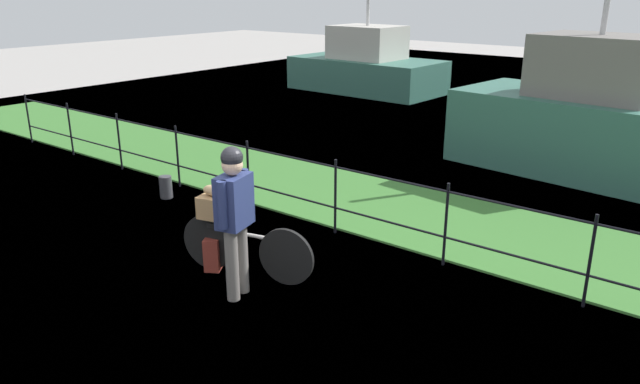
{
  "coord_description": "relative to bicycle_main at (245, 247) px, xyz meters",
  "views": [
    {
      "loc": [
        3.73,
        -3.79,
        3.22
      ],
      "look_at": [
        -0.43,
        1.53,
        0.9
      ],
      "focal_mm": 33.85,
      "sensor_mm": 36.0,
      "label": 1
    }
  ],
  "objects": [
    {
      "name": "ground_plane",
      "position": [
        0.88,
        -0.7,
        -0.36
      ],
      "size": [
        60.0,
        60.0,
        0.0
      ],
      "primitive_type": "plane",
      "color": "#9E9993"
    },
    {
      "name": "grass_strip",
      "position": [
        0.88,
        2.97,
        -0.34
      ],
      "size": [
        27.0,
        2.4,
        0.03
      ],
      "primitive_type": "cube",
      "color": "#38702D",
      "rests_on": "ground"
    },
    {
      "name": "harbor_water",
      "position": [
        0.88,
        9.19,
        -0.35
      ],
      "size": [
        30.0,
        30.0,
        0.0
      ],
      "primitive_type": "plane",
      "color": "#426684",
      "rests_on": "ground"
    },
    {
      "name": "iron_fence",
      "position": [
        0.88,
        1.67,
        0.25
      ],
      "size": [
        18.04,
        0.04,
        1.05
      ],
      "color": "black",
      "rests_on": "ground"
    },
    {
      "name": "bicycle_main",
      "position": [
        0.0,
        0.0,
        0.0
      ],
      "size": [
        1.66,
        0.46,
        0.67
      ],
      "color": "black",
      "rests_on": "ground"
    },
    {
      "name": "wooden_crate",
      "position": [
        -0.37,
        -0.09,
        0.45
      ],
      "size": [
        0.4,
        0.36,
        0.26
      ],
      "primitive_type": "cube",
      "rotation": [
        0.0,
        0.0,
        0.25
      ],
      "color": "#A87F51",
      "rests_on": "bicycle_main"
    },
    {
      "name": "terrier_dog",
      "position": [
        -0.34,
        -0.09,
        0.66
      ],
      "size": [
        0.32,
        0.2,
        0.18
      ],
      "color": "tan",
      "rests_on": "wooden_crate"
    },
    {
      "name": "cyclist_person",
      "position": [
        0.27,
        -0.39,
        0.65
      ],
      "size": [
        0.35,
        0.53,
        1.68
      ],
      "color": "slate",
      "rests_on": "ground"
    },
    {
      "name": "backpack_on_paving",
      "position": [
        -0.43,
        -0.1,
        -0.16
      ],
      "size": [
        0.3,
        0.33,
        0.4
      ],
      "primitive_type": "cube",
      "rotation": [
        0.0,
        0.0,
        2.13
      ],
      "color": "maroon",
      "rests_on": "ground"
    },
    {
      "name": "mooring_bollard",
      "position": [
        -2.94,
        1.17,
        -0.18
      ],
      "size": [
        0.2,
        0.2,
        0.36
      ],
      "primitive_type": "cylinder",
      "color": "#38383D",
      "rests_on": "ground"
    },
    {
      "name": "moored_boat_near",
      "position": [
        -6.17,
        11.72,
        0.4
      ],
      "size": [
        4.85,
        2.53,
        3.64
      ],
      "color": "#336656",
      "rests_on": "ground"
    },
    {
      "name": "moored_boat_mid",
      "position": [
        1.91,
        6.75,
        0.57
      ],
      "size": [
        4.8,
        2.65,
        4.03
      ],
      "color": "#336656",
      "rests_on": "ground"
    }
  ]
}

